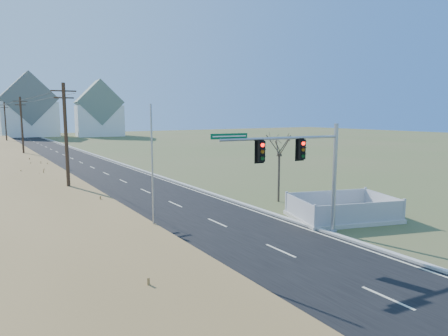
% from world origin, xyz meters
% --- Properties ---
extents(ground, '(260.00, 260.00, 0.00)m').
position_xyz_m(ground, '(0.00, 0.00, 0.00)').
color(ground, '#495A2B').
rests_on(ground, ground).
extents(road, '(8.00, 180.00, 0.06)m').
position_xyz_m(road, '(0.00, 50.00, 0.03)').
color(road, black).
rests_on(road, ground).
extents(curb, '(0.30, 180.00, 0.18)m').
position_xyz_m(curb, '(4.15, 50.00, 0.09)').
color(curb, '#B2AFA8').
rests_on(curb, ground).
extents(utility_pole_near, '(1.80, 0.26, 9.00)m').
position_xyz_m(utility_pole_near, '(-6.50, 15.00, 4.68)').
color(utility_pole_near, '#422D1E').
rests_on(utility_pole_near, ground).
extents(utility_pole_mid, '(1.80, 0.26, 9.00)m').
position_xyz_m(utility_pole_mid, '(-6.50, 45.00, 4.68)').
color(utility_pole_mid, '#422D1E').
rests_on(utility_pole_mid, ground).
extents(utility_pole_far, '(1.80, 0.26, 9.00)m').
position_xyz_m(utility_pole_far, '(-6.50, 75.00, 4.68)').
color(utility_pole_far, '#422D1E').
rests_on(utility_pole_far, ground).
extents(condo_n, '(15.27, 10.20, 18.54)m').
position_xyz_m(condo_n, '(2.00, 112.00, 7.61)').
color(condo_n, white).
rests_on(condo_n, ground).
extents(condo_ne, '(14.12, 10.51, 16.52)m').
position_xyz_m(condo_ne, '(20.00, 104.00, 6.84)').
color(condo_ne, white).
rests_on(condo_ne, ground).
extents(traffic_signal_mast, '(7.77, 1.14, 6.22)m').
position_xyz_m(traffic_signal_mast, '(2.69, -1.01, 3.91)').
color(traffic_signal_mast, '#9EA0A5').
rests_on(traffic_signal_mast, ground).
extents(fence_enclosure, '(7.36, 6.05, 1.45)m').
position_xyz_m(fence_enclosure, '(7.50, 0.71, 0.29)').
color(fence_enclosure, '#B7B5AD').
rests_on(fence_enclosure, ground).
extents(open_sign, '(0.57, 0.09, 0.70)m').
position_xyz_m(open_sign, '(7.32, 1.31, 0.37)').
color(open_sign, white).
rests_on(open_sign, ground).
extents(flagpole, '(0.33, 0.33, 7.22)m').
position_xyz_m(flagpole, '(-5.09, 1.73, 2.88)').
color(flagpole, '#B7B5AD').
rests_on(flagpole, ground).
extents(bare_tree, '(2.11, 2.11, 5.59)m').
position_xyz_m(bare_tree, '(7.24, 6.78, 4.51)').
color(bare_tree, '#4C3F33').
rests_on(bare_tree, ground).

